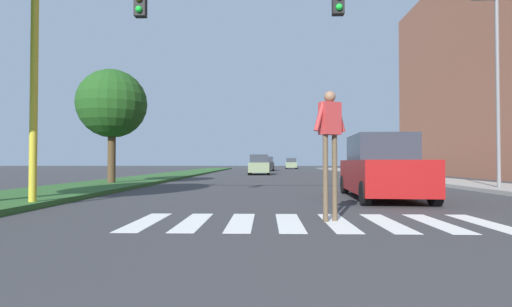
# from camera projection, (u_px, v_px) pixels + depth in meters

# --- Properties ---
(ground_plane) EXTENTS (140.00, 140.00, 0.00)m
(ground_plane) POSITION_uv_depth(u_px,v_px,m) (277.00, 176.00, 29.23)
(ground_plane) COLOR #38383A
(crosswalk) EXTENTS (6.75, 2.20, 0.01)m
(crosswalk) POSITION_uv_depth(u_px,v_px,m) (313.00, 222.00, 6.96)
(crosswalk) COLOR silver
(crosswalk) RESTS_ON ground_plane
(median_strip) EXTENTS (3.69, 64.00, 0.15)m
(median_strip) POSITION_uv_depth(u_px,v_px,m) (167.00, 176.00, 27.44)
(median_strip) COLOR #2D5B28
(median_strip) RESTS_ON ground_plane
(tree_mid) EXTENTS (3.23, 3.23, 5.35)m
(tree_mid) POSITION_uv_depth(u_px,v_px,m) (112.00, 104.00, 17.70)
(tree_mid) COLOR #4C3823
(tree_mid) RESTS_ON median_strip
(sidewalk_right) EXTENTS (3.00, 64.00, 0.15)m
(sidewalk_right) POSITION_uv_depth(u_px,v_px,m) (397.00, 176.00, 27.00)
(sidewalk_right) COLOR #9E9991
(sidewalk_right) RESTS_ON ground_plane
(traffic_light_gantry) EXTENTS (8.90, 0.30, 6.00)m
(traffic_light_gantry) POSITION_uv_depth(u_px,v_px,m) (139.00, 30.00, 9.18)
(traffic_light_gantry) COLOR gold
(traffic_light_gantry) RESTS_ON median_strip
(street_lamp_right) EXTENTS (1.02, 0.24, 7.50)m
(street_lamp_right) POSITION_uv_depth(u_px,v_px,m) (495.00, 73.00, 14.50)
(street_lamp_right) COLOR slate
(street_lamp_right) RESTS_ON sidewalk_right
(pedestrian_performer) EXTENTS (0.69, 0.44, 2.49)m
(pedestrian_performer) POSITION_uv_depth(u_px,v_px,m) (330.00, 134.00, 7.14)
(pedestrian_performer) COLOR brown
(pedestrian_performer) RESTS_ON ground_plane
(suv_crossing) EXTENTS (2.24, 4.72, 1.97)m
(suv_crossing) POSITION_uv_depth(u_px,v_px,m) (381.00, 168.00, 11.48)
(suv_crossing) COLOR maroon
(suv_crossing) RESTS_ON ground_plane
(sedan_midblock) EXTENTS (1.84, 4.01, 1.74)m
(sedan_midblock) POSITION_uv_depth(u_px,v_px,m) (259.00, 165.00, 32.54)
(sedan_midblock) COLOR gray
(sedan_midblock) RESTS_ON ground_plane
(sedan_distant) EXTENTS (2.00, 4.62, 1.74)m
(sedan_distant) POSITION_uv_depth(u_px,v_px,m) (267.00, 164.00, 46.35)
(sedan_distant) COLOR black
(sedan_distant) RESTS_ON ground_plane
(sedan_far_horizon) EXTENTS (2.03, 4.67, 1.68)m
(sedan_far_horizon) POSITION_uv_depth(u_px,v_px,m) (291.00, 164.00, 58.66)
(sedan_far_horizon) COLOR gray
(sedan_far_horizon) RESTS_ON ground_plane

